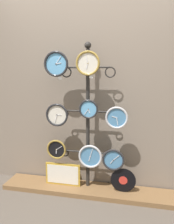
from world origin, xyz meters
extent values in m
plane|color=brown|center=(0.00, 0.00, 0.00)|extent=(12.00, 12.00, 0.00)
cube|color=gray|center=(0.00, 0.57, 1.40)|extent=(4.40, 0.04, 2.80)
cube|color=brown|center=(0.00, 0.35, 0.03)|extent=(2.20, 0.36, 0.06)
cylinder|color=#282623|center=(0.00, 0.41, 0.01)|extent=(0.38, 0.38, 0.02)
cylinder|color=#282623|center=(0.00, 0.41, 0.91)|extent=(0.05, 0.05, 1.78)
sphere|color=#282623|center=(0.00, 0.41, 1.84)|extent=(0.08, 0.08, 0.08)
cylinder|color=#282623|center=(-0.13, 0.41, 1.58)|extent=(0.27, 0.02, 0.02)
torus|color=#282623|center=(-0.27, 0.41, 1.53)|extent=(0.13, 0.02, 0.13)
cylinder|color=#282623|center=(0.13, 0.41, 1.58)|extent=(0.27, 0.02, 0.02)
torus|color=#282623|center=(0.27, 0.41, 1.53)|extent=(0.13, 0.02, 0.13)
cylinder|color=#282623|center=(-0.15, 0.41, 1.05)|extent=(0.30, 0.02, 0.02)
torus|color=#282623|center=(-0.30, 0.41, 1.01)|extent=(0.10, 0.02, 0.10)
cylinder|color=#282623|center=(0.15, 0.41, 1.05)|extent=(0.30, 0.02, 0.02)
torus|color=#282623|center=(0.30, 0.41, 1.01)|extent=(0.10, 0.02, 0.10)
cylinder|color=#282623|center=(-0.15, 0.41, 0.52)|extent=(0.30, 0.02, 0.02)
torus|color=#282623|center=(-0.30, 0.41, 0.48)|extent=(0.09, 0.02, 0.09)
cylinder|color=#282623|center=(0.15, 0.41, 0.52)|extent=(0.30, 0.02, 0.02)
torus|color=#282623|center=(0.30, 0.41, 0.48)|extent=(0.09, 0.02, 0.09)
cylinder|color=#60A8DB|center=(-0.36, 0.32, 1.62)|extent=(0.27, 0.02, 0.27)
torus|color=#262628|center=(-0.36, 0.31, 1.62)|extent=(0.30, 0.03, 0.30)
cylinder|color=#262628|center=(-0.36, 0.31, 1.62)|extent=(0.02, 0.01, 0.02)
cube|color=silver|center=(-0.33, 0.31, 1.63)|extent=(0.07, 0.00, 0.02)
cube|color=silver|center=(-0.33, 0.30, 1.67)|extent=(0.07, 0.00, 0.09)
cylinder|color=silver|center=(0.02, 0.31, 1.63)|extent=(0.26, 0.02, 0.26)
torus|color=#A58438|center=(0.02, 0.29, 1.63)|extent=(0.28, 0.03, 0.28)
cylinder|color=#A58438|center=(0.02, 0.29, 1.63)|extent=(0.02, 0.01, 0.02)
cube|color=silver|center=(0.01, 0.29, 1.60)|extent=(0.02, 0.00, 0.06)
cube|color=silver|center=(0.01, 0.29, 1.68)|extent=(0.03, 0.00, 0.10)
cylinder|color=silver|center=(-0.37, 0.32, 1.01)|extent=(0.26, 0.02, 0.26)
torus|color=#262628|center=(-0.37, 0.31, 1.01)|extent=(0.29, 0.03, 0.29)
cylinder|color=#262628|center=(-0.37, 0.31, 1.01)|extent=(0.02, 0.01, 0.02)
cube|color=silver|center=(-0.34, 0.31, 1.01)|extent=(0.06, 0.00, 0.01)
cube|color=silver|center=(-0.38, 0.31, 0.96)|extent=(0.04, 0.00, 0.10)
cylinder|color=#60A8DB|center=(0.03, 0.33, 1.09)|extent=(0.21, 0.02, 0.21)
torus|color=#262628|center=(0.03, 0.32, 1.09)|extent=(0.23, 0.02, 0.23)
cylinder|color=#262628|center=(0.03, 0.32, 1.09)|extent=(0.01, 0.01, 0.01)
cube|color=silver|center=(0.04, 0.32, 1.07)|extent=(0.03, 0.00, 0.05)
cube|color=silver|center=(0.00, 0.32, 1.06)|extent=(0.05, 0.00, 0.07)
cylinder|color=#4C84B2|center=(0.36, 0.30, 1.01)|extent=(0.24, 0.02, 0.24)
torus|color=silver|center=(0.36, 0.29, 1.01)|extent=(0.26, 0.02, 0.26)
cylinder|color=silver|center=(0.36, 0.29, 1.01)|extent=(0.01, 0.01, 0.01)
cube|color=silver|center=(0.34, 0.29, 1.02)|extent=(0.06, 0.00, 0.02)
cube|color=silver|center=(0.37, 0.29, 0.96)|extent=(0.02, 0.00, 0.09)
cylinder|color=black|center=(-0.39, 0.33, 0.56)|extent=(0.23, 0.02, 0.23)
torus|color=#A58438|center=(-0.39, 0.32, 0.56)|extent=(0.26, 0.02, 0.26)
cylinder|color=#A58438|center=(-0.39, 0.32, 0.56)|extent=(0.01, 0.01, 0.01)
cube|color=silver|center=(-0.39, 0.32, 0.53)|extent=(0.01, 0.00, 0.06)
cube|color=silver|center=(-0.35, 0.31, 0.58)|extent=(0.08, 0.00, 0.06)
cylinder|color=#4C84B2|center=(0.05, 0.33, 0.50)|extent=(0.27, 0.02, 0.27)
torus|color=silver|center=(0.05, 0.32, 0.50)|extent=(0.30, 0.03, 0.30)
cylinder|color=silver|center=(0.05, 0.32, 0.50)|extent=(0.02, 0.01, 0.02)
cube|color=silver|center=(0.04, 0.32, 0.47)|extent=(0.03, 0.00, 0.06)
cube|color=silver|center=(0.06, 0.31, 0.55)|extent=(0.04, 0.00, 0.10)
cylinder|color=#4C84B2|center=(0.33, 0.34, 0.48)|extent=(0.25, 0.02, 0.25)
torus|color=#262628|center=(0.33, 0.32, 0.48)|extent=(0.27, 0.02, 0.27)
cylinder|color=#262628|center=(0.33, 0.32, 0.48)|extent=(0.01, 0.01, 0.01)
cube|color=silver|center=(0.32, 0.32, 0.45)|extent=(0.04, 0.00, 0.05)
cube|color=silver|center=(0.37, 0.32, 0.51)|extent=(0.08, 0.00, 0.07)
cylinder|color=black|center=(0.46, 0.34, 0.21)|extent=(0.31, 0.01, 0.31)
cylinder|color=red|center=(0.46, 0.34, 0.21)|extent=(0.11, 0.00, 0.11)
cube|color=gold|center=(-0.32, 0.36, 0.21)|extent=(0.46, 0.02, 0.29)
cube|color=white|center=(-0.32, 0.35, 0.21)|extent=(0.42, 0.00, 0.25)
cube|color=white|center=(-0.32, 0.31, 1.46)|extent=(0.04, 0.00, 0.03)
cube|color=white|center=(0.06, 0.30, 1.47)|extent=(0.04, 0.00, 0.03)
camera|label=1|loc=(0.55, -2.19, 1.53)|focal=35.00mm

